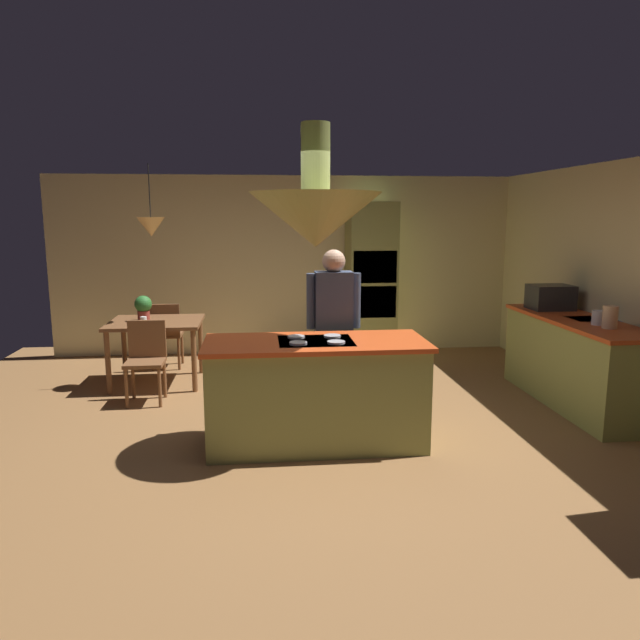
{
  "coord_description": "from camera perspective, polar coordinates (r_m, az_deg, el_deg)",
  "views": [
    {
      "loc": [
        -0.48,
        -5.13,
        1.98
      ],
      "look_at": [
        0.1,
        0.4,
        1.0
      ],
      "focal_mm": 33.08,
      "sensor_mm": 36.0,
      "label": 1
    }
  ],
  "objects": [
    {
      "name": "dining_table",
      "position": [
        7.25,
        -15.57,
        -0.83
      ],
      "size": [
        1.07,
        0.94,
        0.76
      ],
      "color": "brown",
      "rests_on": "ground"
    },
    {
      "name": "chair_by_back_wall",
      "position": [
        7.95,
        -14.7,
        -1.02
      ],
      "size": [
        0.4,
        0.4,
        0.87
      ],
      "rotation": [
        0.0,
        0.0,
        3.14
      ],
      "color": "brown",
      "rests_on": "ground"
    },
    {
      "name": "pendant_light_over_table",
      "position": [
        7.13,
        -16.02,
        8.67
      ],
      "size": [
        0.32,
        0.32,
        0.82
      ],
      "color": "#E0B266"
    },
    {
      "name": "cup_on_table",
      "position": [
        7.02,
        -16.7,
        -0.06
      ],
      "size": [
        0.07,
        0.07,
        0.09
      ],
      "primitive_type": "cylinder",
      "color": "white",
      "rests_on": "dining_table"
    },
    {
      "name": "potted_plant_on_table",
      "position": [
        7.25,
        -16.72,
        1.24
      ],
      "size": [
        0.2,
        0.2,
        0.3
      ],
      "color": "#99382D",
      "rests_on": "dining_table"
    },
    {
      "name": "oven_tower",
      "position": [
        8.37,
        4.94,
        3.85
      ],
      "size": [
        0.66,
        0.62,
        2.17
      ],
      "color": "#8C934C",
      "rests_on": "ground"
    },
    {
      "name": "person_at_island",
      "position": [
        5.75,
        1.32,
        -0.24
      ],
      "size": [
        0.53,
        0.22,
        1.67
      ],
      "color": "tan",
      "rests_on": "ground"
    },
    {
      "name": "wall_back",
      "position": [
        8.62,
        -2.79,
        5.31
      ],
      "size": [
        6.8,
        0.1,
        2.55
      ],
      "primitive_type": "cube",
      "color": "beige",
      "rests_on": "ground"
    },
    {
      "name": "canister_sugar",
      "position": [
        6.39,
        25.38,
        0.19
      ],
      "size": [
        0.14,
        0.14,
        0.14
      ],
      "primitive_type": "cylinder",
      "color": "silver",
      "rests_on": "counter_run_right"
    },
    {
      "name": "range_hood",
      "position": [
        4.95,
        -0.43,
        9.99
      ],
      "size": [
        1.1,
        1.1,
        1.0
      ],
      "color": "#8C934C"
    },
    {
      "name": "canister_flour",
      "position": [
        6.24,
        26.25,
        0.25
      ],
      "size": [
        0.14,
        0.14,
        0.22
      ],
      "primitive_type": "cylinder",
      "color": "#E0B78C",
      "rests_on": "counter_run_right"
    },
    {
      "name": "chair_facing_island",
      "position": [
        6.62,
        -16.47,
        -3.3
      ],
      "size": [
        0.4,
        0.4,
        0.87
      ],
      "color": "brown",
      "rests_on": "ground"
    },
    {
      "name": "ground",
      "position": [
        5.52,
        -0.61,
        -11.03
      ],
      "size": [
        8.16,
        8.16,
        0.0
      ],
      "primitive_type": "plane",
      "color": "olive"
    },
    {
      "name": "wall_right",
      "position": [
        6.71,
        27.89,
        2.8
      ],
      "size": [
        0.1,
        7.2,
        2.55
      ],
      "primitive_type": "cube",
      "color": "beige",
      "rests_on": "ground"
    },
    {
      "name": "kitchen_island",
      "position": [
        5.18,
        -0.41,
        -6.99
      ],
      "size": [
        1.92,
        0.84,
        0.95
      ],
      "color": "#8C934C",
      "rests_on": "ground"
    },
    {
      "name": "counter_run_right",
      "position": [
        6.79,
        23.55,
        -3.66
      ],
      "size": [
        0.73,
        2.16,
        0.93
      ],
      "color": "#8C934C",
      "rests_on": "ground"
    },
    {
      "name": "microwave_on_counter",
      "position": [
        7.24,
        21.39,
        2.07
      ],
      "size": [
        0.46,
        0.36,
        0.28
      ],
      "primitive_type": "cube",
      "color": "#232326",
      "rests_on": "counter_run_right"
    }
  ]
}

